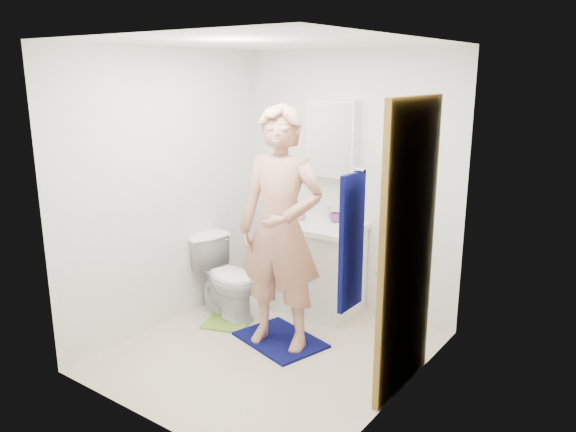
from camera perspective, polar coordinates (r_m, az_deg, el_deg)
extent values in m
cube|color=beige|center=(4.69, -1.73, -13.64)|extent=(2.20, 2.40, 0.02)
cube|color=white|center=(4.14, -2.00, 17.41)|extent=(2.20, 2.40, 0.02)
cube|color=silver|center=(5.24, 6.27, 3.41)|extent=(2.20, 0.02, 2.40)
cube|color=silver|center=(3.41, -14.39, -2.98)|extent=(2.20, 0.02, 2.40)
cube|color=silver|center=(4.99, -12.00, 2.63)|extent=(0.02, 2.40, 2.40)
cube|color=silver|center=(3.70, 11.89, -1.47)|extent=(0.02, 2.40, 2.40)
cube|color=white|center=(5.28, 3.01, -5.44)|extent=(0.75, 0.55, 0.80)
cube|color=white|center=(5.15, 3.08, -0.99)|extent=(0.79, 0.59, 0.05)
cylinder|color=white|center=(5.15, 3.08, -0.83)|extent=(0.40, 0.40, 0.03)
cylinder|color=silver|center=(5.28, 4.15, 0.32)|extent=(0.03, 0.03, 0.12)
cube|color=white|center=(5.19, 4.55, 7.82)|extent=(0.50, 0.12, 0.70)
cube|color=white|center=(5.14, 4.19, 7.76)|extent=(0.46, 0.01, 0.66)
cube|color=olive|center=(3.90, 12.06, -3.35)|extent=(0.05, 0.80, 2.05)
sphere|color=gold|center=(3.66, 9.37, -5.63)|extent=(0.07, 0.07, 0.07)
cube|color=#070A48|center=(3.23, 6.47, -2.66)|extent=(0.03, 0.24, 0.80)
cylinder|color=silver|center=(3.11, 7.32, 4.62)|extent=(0.06, 0.02, 0.02)
imported|color=white|center=(5.21, -6.28, -6.20)|extent=(0.79, 0.56, 0.73)
cube|color=#070A48|center=(4.83, -0.79, -12.46)|extent=(0.82, 0.68, 0.02)
cube|color=olive|center=(5.15, -6.26, -10.75)|extent=(0.48, 0.44, 0.02)
imported|color=#D36281|center=(5.21, 1.20, 0.53)|extent=(0.09, 0.10, 0.18)
imported|color=#7F3B83|center=(5.17, 4.86, -0.17)|extent=(0.14, 0.14, 0.09)
imported|color=tan|center=(4.40, -0.77, -1.41)|extent=(0.78, 0.59, 1.94)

